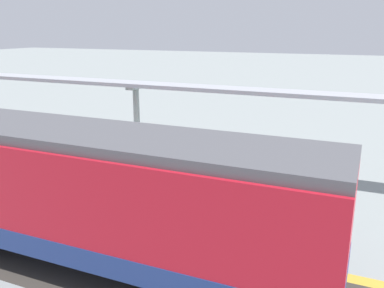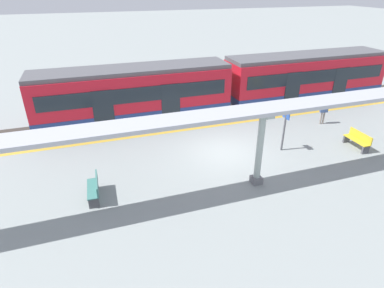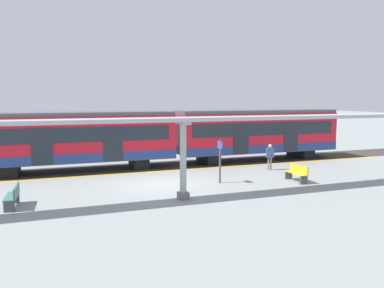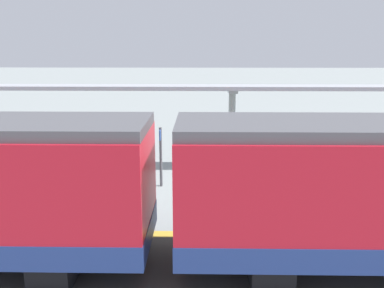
{
  "view_description": "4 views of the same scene",
  "coord_description": "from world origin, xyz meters",
  "views": [
    {
      "loc": [
        -12.78,
        -9.44,
        5.78
      ],
      "look_at": [
        0.88,
        -3.5,
        1.62
      ],
      "focal_mm": 38.86,
      "sensor_mm": 36.0,
      "label": 1
    },
    {
      "loc": [
        13.11,
        -6.15,
        7.82
      ],
      "look_at": [
        0.57,
        -1.97,
        1.05
      ],
      "focal_mm": 29.75,
      "sensor_mm": 36.0,
      "label": 2
    },
    {
      "loc": [
        17.97,
        -4.83,
        4.28
      ],
      "look_at": [
        0.26,
        1.54,
        2.0
      ],
      "focal_mm": 35.43,
      "sensor_mm": 36.0,
      "label": 3
    },
    {
      "loc": [
        -13.76,
        1.46,
        5.02
      ],
      "look_at": [
        0.13,
        1.73,
        1.74
      ],
      "focal_mm": 38.81,
      "sensor_mm": 36.0,
      "label": 4
    }
  ],
  "objects": [
    {
      "name": "train_near_carriage",
      "position": [
        -5.07,
        -3.7,
        1.83
      ],
      "size": [
        2.65,
        11.36,
        3.48
      ],
      "color": "red",
      "rests_on": "ground"
    },
    {
      "name": "canopy_pillar_second",
      "position": [
        3.02,
        0.15,
        1.69
      ],
      "size": [
        1.1,
        0.44,
        3.32
      ],
      "color": "slate",
      "rests_on": "ground"
    },
    {
      "name": "platform_info_sign",
      "position": [
        0.74,
        2.87,
        1.33
      ],
      "size": [
        0.56,
        0.1,
        2.2
      ],
      "color": "#4C4C51",
      "rests_on": "ground"
    },
    {
      "name": "bench_near_end",
      "position": [
        1.75,
        6.78,
        0.44
      ],
      "size": [
        1.51,
        0.46,
        0.86
      ],
      "color": "gold",
      "rests_on": "ground"
    },
    {
      "name": "trackbed",
      "position": [
        -5.07,
        0.0,
        0.0
      ],
      "size": [
        3.2,
        46.64,
        0.01
      ],
      "primitive_type": "cube",
      "color": "#38332D",
      "rests_on": "ground"
    },
    {
      "name": "ground_plane",
      "position": [
        0.0,
        0.0,
        0.0
      ],
      "size": [
        176.0,
        176.0,
        0.0
      ],
      "primitive_type": "plane",
      "color": "gray"
    },
    {
      "name": "canopy_beam",
      "position": [
        3.02,
        -0.04,
        3.4
      ],
      "size": [
        1.2,
        27.41,
        0.16
      ],
      "primitive_type": "cube",
      "color": "#A8AAB2",
      "rests_on": "canopy_pillar_nearest"
    },
    {
      "name": "passenger_waiting_near_edge",
      "position": [
        -1.45,
        7.11,
        0.97
      ],
      "size": [
        0.31,
        0.49,
        1.56
      ],
      "color": "gray",
      "rests_on": "ground"
    },
    {
      "name": "tactile_edge_strip",
      "position": [
        -3.28,
        0.0,
        0.0
      ],
      "size": [
        0.38,
        34.64,
        0.01
      ],
      "primitive_type": "cube",
      "color": "gold",
      "rests_on": "ground"
    },
    {
      "name": "bench_mid_platform",
      "position": [
        1.89,
        -6.53,
        0.44
      ],
      "size": [
        1.51,
        0.49,
        0.86
      ],
      "color": "#3C756E",
      "rests_on": "ground"
    },
    {
      "name": "train_far_carriage",
      "position": [
        -5.07,
        8.24,
        1.83
      ],
      "size": [
        2.65,
        11.36,
        3.48
      ],
      "color": "red",
      "rests_on": "ground"
    }
  ]
}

